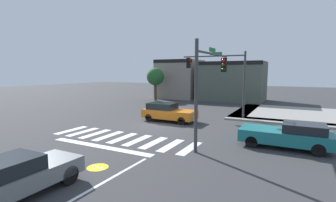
{
  "coord_description": "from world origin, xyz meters",
  "views": [
    {
      "loc": [
        9.6,
        -16.71,
        4.14
      ],
      "look_at": [
        0.14,
        1.35,
        1.72
      ],
      "focal_mm": 26.83,
      "sensor_mm": 36.0,
      "label": 1
    }
  ],
  "objects_px": {
    "car_orange": "(168,112)",
    "car_teal": "(288,135)",
    "traffic_signal_northeast": "(219,72)",
    "roadside_tree": "(155,77)",
    "traffic_signal_southeast": "(210,75)",
    "car_gray": "(14,177)"
  },
  "relations": [
    {
      "from": "roadside_tree",
      "to": "traffic_signal_southeast",
      "type": "bearing_deg",
      "value": -51.06
    },
    {
      "from": "traffic_signal_northeast",
      "to": "roadside_tree",
      "type": "bearing_deg",
      "value": -36.87
    },
    {
      "from": "traffic_signal_southeast",
      "to": "car_orange",
      "type": "height_order",
      "value": "traffic_signal_southeast"
    },
    {
      "from": "traffic_signal_southeast",
      "to": "car_orange",
      "type": "xyz_separation_m",
      "value": [
        -5.05,
        4.35,
        -3.15
      ]
    },
    {
      "from": "car_gray",
      "to": "roadside_tree",
      "type": "relative_size",
      "value": 0.9
    },
    {
      "from": "traffic_signal_northeast",
      "to": "car_orange",
      "type": "height_order",
      "value": "traffic_signal_northeast"
    },
    {
      "from": "traffic_signal_southeast",
      "to": "roadside_tree",
      "type": "height_order",
      "value": "traffic_signal_southeast"
    },
    {
      "from": "car_orange",
      "to": "roadside_tree",
      "type": "xyz_separation_m",
      "value": [
        -8.5,
        12.41,
        2.59
      ]
    },
    {
      "from": "roadside_tree",
      "to": "traffic_signal_northeast",
      "type": "bearing_deg",
      "value": -36.87
    },
    {
      "from": "car_gray",
      "to": "traffic_signal_southeast",
      "type": "bearing_deg",
      "value": -20.52
    },
    {
      "from": "car_orange",
      "to": "car_teal",
      "type": "distance_m",
      "value": 9.88
    },
    {
      "from": "traffic_signal_southeast",
      "to": "car_orange",
      "type": "bearing_deg",
      "value": 49.25
    },
    {
      "from": "car_orange",
      "to": "car_gray",
      "type": "relative_size",
      "value": 1.05
    },
    {
      "from": "traffic_signal_northeast",
      "to": "traffic_signal_southeast",
      "type": "relative_size",
      "value": 1.02
    },
    {
      "from": "car_orange",
      "to": "car_gray",
      "type": "distance_m",
      "value": 13.79
    },
    {
      "from": "car_orange",
      "to": "roadside_tree",
      "type": "bearing_deg",
      "value": 124.39
    },
    {
      "from": "traffic_signal_southeast",
      "to": "car_orange",
      "type": "relative_size",
      "value": 1.3
    },
    {
      "from": "car_teal",
      "to": "car_orange",
      "type": "bearing_deg",
      "value": -20.99
    },
    {
      "from": "traffic_signal_northeast",
      "to": "traffic_signal_southeast",
      "type": "height_order",
      "value": "traffic_signal_northeast"
    },
    {
      "from": "traffic_signal_southeast",
      "to": "roadside_tree",
      "type": "bearing_deg",
      "value": 38.94
    },
    {
      "from": "traffic_signal_northeast",
      "to": "roadside_tree",
      "type": "height_order",
      "value": "traffic_signal_northeast"
    },
    {
      "from": "traffic_signal_southeast",
      "to": "car_gray",
      "type": "height_order",
      "value": "traffic_signal_southeast"
    }
  ]
}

